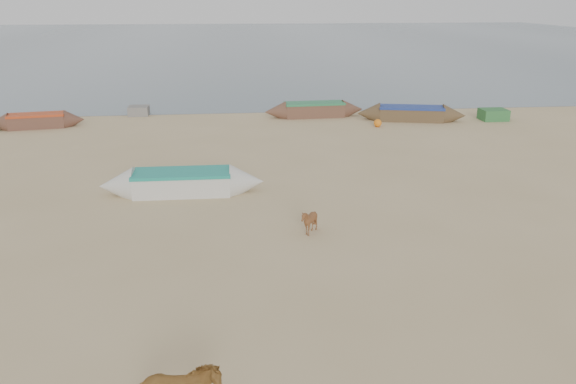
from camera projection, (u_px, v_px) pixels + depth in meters
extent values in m
plane|color=tan|center=(304.00, 279.00, 14.54)|extent=(140.00, 140.00, 0.00)
plane|color=slate|center=(238.00, 41.00, 91.50)|extent=(160.00, 160.00, 0.00)
imported|color=brown|center=(309.00, 221.00, 17.15)|extent=(0.90, 0.84, 0.84)
sphere|color=orange|center=(378.00, 123.00, 31.34)|extent=(0.44, 0.44, 0.44)
cube|color=slate|center=(139.00, 111.00, 34.40)|extent=(1.20, 1.10, 0.56)
cube|color=#316F38|center=(493.00, 115.00, 33.07)|extent=(1.50, 1.20, 0.64)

